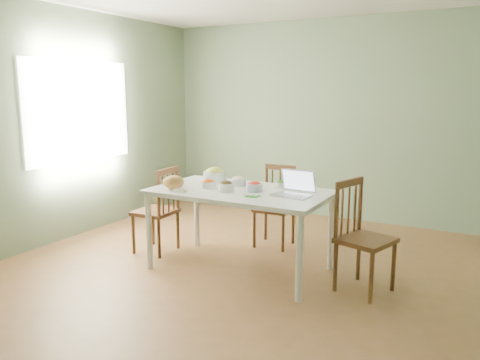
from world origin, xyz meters
The scene contains 19 objects.
floor centered at (0.00, 0.00, 0.00)m, with size 5.00×5.00×0.00m, color brown.
wall_back centered at (0.00, 2.50, 1.35)m, with size 5.00×0.00×2.70m, color slate.
wall_left centered at (-2.50, 0.00, 1.35)m, with size 0.00×5.00×2.70m, color slate.
window_left centered at (-2.48, 0.30, 1.50)m, with size 0.04×1.60×1.20m, color white.
dining_table centered at (-0.20, 0.13, 0.40)m, with size 1.71×0.96×0.80m, color white, non-canonical shape.
chair_far centered at (-0.21, 0.95, 0.45)m, with size 0.40×0.38×0.91m, color #42250F, non-canonical shape.
chair_left centered at (-1.27, 0.15, 0.47)m, with size 0.42×0.40×0.94m, color #42250F, non-canonical shape.
chair_right centered at (1.02, 0.18, 0.49)m, with size 0.43×0.41×0.98m, color #42250F, non-canonical shape.
bread_boule centered at (-0.80, -0.13, 0.87)m, with size 0.20×0.20×0.13m, color #A27946.
butter_stick centered at (-0.63, -0.25, 0.82)m, with size 0.12×0.03×0.03m, color #EDEAC6.
bowl_squash centered at (-0.66, 0.41, 0.87)m, with size 0.25×0.25×0.14m, color #CBBE4D, non-canonical shape.
bowl_carrot centered at (-0.52, 0.07, 0.84)m, with size 0.15×0.15×0.08m, color #CB3200, non-canonical shape.
bowl_onion centered at (-0.33, 0.33, 0.84)m, with size 0.16×0.16×0.09m, color beige, non-canonical shape.
bowl_mushroom centered at (-0.28, 0.01, 0.85)m, with size 0.15×0.15×0.10m, color black, non-canonical shape.
bowl_redpep centered at (-0.06, 0.16, 0.85)m, with size 0.16×0.16×0.09m, color red, non-canonical shape.
bowl_broccoli centered at (0.12, 0.41, 0.84)m, with size 0.13×0.13×0.08m, color #235413, non-canonical shape.
flatbread centered at (0.19, 0.49, 0.81)m, with size 0.20×0.20×0.02m, color tan.
basil_bunch centered at (0.03, -0.07, 0.81)m, with size 0.18×0.18×0.02m, color #0E4A09, non-canonical shape.
laptop centered at (0.34, 0.12, 0.91)m, with size 0.34×0.30×0.23m, color silver, non-canonical shape.
Camera 1 is at (1.96, -3.81, 1.74)m, focal length 35.59 mm.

